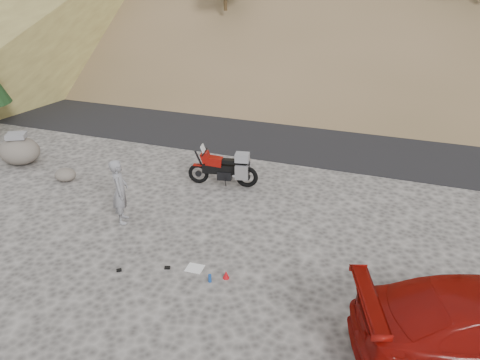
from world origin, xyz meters
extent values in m
plane|color=#464240|center=(0.00, 0.00, 0.00)|extent=(140.00, 140.00, 0.00)
cube|color=black|center=(0.00, 9.00, 0.00)|extent=(120.00, 7.00, 0.05)
cylinder|color=#382714|center=(-18.00, 16.00, 3.57)|extent=(0.15, 0.15, 1.26)
torus|color=black|center=(-0.65, 3.00, 0.34)|extent=(0.69, 0.25, 0.68)
cylinder|color=black|center=(-0.65, 3.00, 0.34)|extent=(0.21, 0.10, 0.21)
torus|color=black|center=(0.91, 3.29, 0.34)|extent=(0.73, 0.27, 0.72)
cylinder|color=black|center=(0.91, 3.29, 0.34)|extent=(0.24, 0.12, 0.23)
cylinder|color=black|center=(-0.57, 3.02, 0.72)|extent=(0.39, 0.13, 0.83)
cylinder|color=black|center=(-0.43, 3.04, 1.11)|extent=(0.16, 0.63, 0.05)
cube|color=black|center=(0.11, 3.14, 0.56)|extent=(1.26, 0.47, 0.31)
cube|color=black|center=(0.21, 3.16, 0.36)|extent=(0.51, 0.39, 0.29)
cube|color=maroon|center=(-0.13, 3.10, 0.82)|extent=(0.59, 0.40, 0.32)
cube|color=maroon|center=(-0.40, 3.05, 0.94)|extent=(0.37, 0.40, 0.36)
cube|color=silver|center=(-0.47, 3.04, 1.21)|extent=(0.17, 0.32, 0.26)
cube|color=black|center=(0.36, 3.19, 0.84)|extent=(0.60, 0.33, 0.12)
cube|color=black|center=(0.74, 3.26, 0.80)|extent=(0.39, 0.25, 0.10)
cube|color=silver|center=(0.83, 3.01, 0.60)|extent=(0.43, 0.20, 0.46)
cube|color=silver|center=(0.73, 3.53, 0.60)|extent=(0.43, 0.20, 0.46)
cube|color=gray|center=(0.76, 3.27, 1.01)|extent=(0.49, 0.42, 0.27)
cube|color=maroon|center=(-0.65, 3.00, 0.65)|extent=(0.33, 0.18, 0.04)
cylinder|color=black|center=(0.29, 2.99, 0.18)|extent=(0.06, 0.22, 0.37)
cylinder|color=silver|center=(0.74, 3.12, 0.41)|extent=(0.48, 0.18, 0.13)
imported|color=gray|center=(-1.63, 0.07, 0.00)|extent=(0.70, 0.80, 1.85)
ellipsoid|color=#605952|center=(-7.28, 2.30, 0.48)|extent=(1.76, 1.61, 0.96)
cube|color=gray|center=(-7.28, 2.30, 1.05)|extent=(0.81, 0.75, 0.18)
ellipsoid|color=#605952|center=(-4.86, 1.67, 0.21)|extent=(0.77, 0.71, 0.42)
cube|color=white|center=(1.19, -1.27, 0.01)|extent=(0.42, 0.38, 0.01)
cylinder|color=#184290|center=(1.73, -1.62, 0.10)|extent=(0.08, 0.08, 0.20)
cone|color=red|center=(2.03, -1.37, 0.10)|extent=(0.17, 0.17, 0.20)
cube|color=black|center=(0.58, -1.49, 0.02)|extent=(0.16, 0.14, 0.04)
cube|color=black|center=(-0.45, -1.98, 0.02)|extent=(0.15, 0.14, 0.04)
cube|color=#8FACDD|center=(1.18, -1.31, 0.01)|extent=(0.35, 0.28, 0.01)
camera|label=1|loc=(5.32, -9.47, 6.71)|focal=35.00mm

